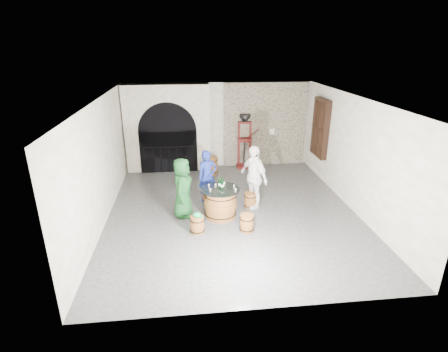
{
  "coord_description": "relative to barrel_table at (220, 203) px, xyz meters",
  "views": [
    {
      "loc": [
        -1.23,
        -9.0,
        4.61
      ],
      "look_at": [
        -0.22,
        0.12,
        1.05
      ],
      "focal_mm": 28.0,
      "sensor_mm": 36.0,
      "label": 1
    }
  ],
  "objects": [
    {
      "name": "tasting_glass_c",
      "position": [
        -0.12,
        0.14,
        0.47
      ],
      "size": [
        0.05,
        0.05,
        0.1
      ],
      "primitive_type": null,
      "color": "orange",
      "rests_on": "barrel_table"
    },
    {
      "name": "barrel_table",
      "position": [
        0.0,
        0.0,
        0.0
      ],
      "size": [
        1.09,
        1.09,
        0.84
      ],
      "color": "brown",
      "rests_on": "ground"
    },
    {
      "name": "green_cap",
      "position": [
        -0.67,
        -0.81,
        0.09
      ],
      "size": [
        0.25,
        0.2,
        0.11
      ],
      "color": "#0C8649",
      "rests_on": "barrel_stool_near_left"
    },
    {
      "name": "wall_right",
      "position": [
        3.86,
        0.3,
        1.18
      ],
      "size": [
        0.0,
        8.0,
        8.0
      ],
      "primitive_type": "plane",
      "rotation": [
        1.57,
        0.0,
        -1.57
      ],
      "color": "white",
      "rests_on": "ground"
    },
    {
      "name": "control_box",
      "position": [
        2.41,
        4.16,
        0.93
      ],
      "size": [
        0.18,
        0.1,
        0.22
      ],
      "primitive_type": "cube",
      "color": "silver",
      "rests_on": "wall_back"
    },
    {
      "name": "tasting_glass_e",
      "position": [
        0.39,
        -0.23,
        0.47
      ],
      "size": [
        0.05,
        0.05,
        0.1
      ],
      "primitive_type": null,
      "color": "orange",
      "rests_on": "barrel_table"
    },
    {
      "name": "stone_facing_panel",
      "position": [
        2.16,
        4.24,
        1.18
      ],
      "size": [
        3.2,
        0.12,
        3.18
      ],
      "primitive_type": "cube",
      "color": "#9E947D",
      "rests_on": "ground"
    },
    {
      "name": "barrel_stool_near_left",
      "position": [
        -0.68,
        -0.81,
        -0.19
      ],
      "size": [
        0.38,
        0.38,
        0.46
      ],
      "color": "brown",
      "rests_on": "ground"
    },
    {
      "name": "corking_press",
      "position": [
        1.33,
        3.99,
        0.78
      ],
      "size": [
        0.85,
        0.48,
        2.06
      ],
      "rotation": [
        0.0,
        0.0,
        -0.04
      ],
      "color": "#4F100D",
      "rests_on": "ground"
    },
    {
      "name": "wall_back",
      "position": [
        0.36,
        4.3,
        1.18
      ],
      "size": [
        8.0,
        0.0,
        8.0
      ],
      "primitive_type": "plane",
      "rotation": [
        1.57,
        0.0,
        0.0
      ],
      "color": "white",
      "rests_on": "ground"
    },
    {
      "name": "ground",
      "position": [
        0.36,
        0.3,
        -0.42
      ],
      "size": [
        8.0,
        8.0,
        0.0
      ],
      "primitive_type": "plane",
      "color": "#303033",
      "rests_on": "ground"
    },
    {
      "name": "wine_bottle_right",
      "position": [
        0.07,
        0.11,
        0.55
      ],
      "size": [
        0.08,
        0.08,
        0.32
      ],
      "color": "black",
      "rests_on": "barrel_table"
    },
    {
      "name": "wine_bottle_center",
      "position": [
        0.05,
        -0.0,
        0.55
      ],
      "size": [
        0.08,
        0.08,
        0.32
      ],
      "color": "black",
      "rests_on": "barrel_table"
    },
    {
      "name": "tasting_glass_f",
      "position": [
        -0.3,
        0.14,
        0.47
      ],
      "size": [
        0.05,
        0.05,
        0.1
      ],
      "primitive_type": null,
      "color": "orange",
      "rests_on": "barrel_table"
    },
    {
      "name": "person_green",
      "position": [
        -1.03,
        0.16,
        0.43
      ],
      "size": [
        0.71,
        0.93,
        1.7
      ],
      "primitive_type": "imported",
      "rotation": [
        0.0,
        0.0,
        1.34
      ],
      "color": "#11401A",
      "rests_on": "ground"
    },
    {
      "name": "barrel_stool_right",
      "position": [
        0.94,
        0.49,
        -0.19
      ],
      "size": [
        0.38,
        0.38,
        0.46
      ],
      "color": "brown",
      "rests_on": "ground"
    },
    {
      "name": "wall_left",
      "position": [
        -3.14,
        0.3,
        1.18
      ],
      "size": [
        0.0,
        8.0,
        8.0
      ],
      "primitive_type": "plane",
      "rotation": [
        1.57,
        0.0,
        1.57
      ],
      "color": "white",
      "rests_on": "ground"
    },
    {
      "name": "tasting_glass_a",
      "position": [
        -0.29,
        -0.16,
        0.47
      ],
      "size": [
        0.05,
        0.05,
        0.1
      ],
      "primitive_type": null,
      "color": "orange",
      "rests_on": "barrel_table"
    },
    {
      "name": "shuttered_window",
      "position": [
        3.74,
        2.7,
        1.38
      ],
      "size": [
        0.23,
        1.1,
        2.0
      ],
      "color": "black",
      "rests_on": "wall_right"
    },
    {
      "name": "barrel_stool_near_right",
      "position": [
        0.6,
        -0.87,
        -0.19
      ],
      "size": [
        0.38,
        0.38,
        0.46
      ],
      "color": "brown",
      "rests_on": "ground"
    },
    {
      "name": "tasting_glass_d",
      "position": [
        0.14,
        0.24,
        0.47
      ],
      "size": [
        0.05,
        0.05,
        0.1
      ],
      "primitive_type": null,
      "color": "orange",
      "rests_on": "barrel_table"
    },
    {
      "name": "barrel_stool_left",
      "position": [
        -1.04,
        0.16,
        -0.19
      ],
      "size": [
        0.38,
        0.38,
        0.46
      ],
      "color": "brown",
      "rests_on": "ground"
    },
    {
      "name": "side_barrel",
      "position": [
        0.01,
        3.4,
        -0.09
      ],
      "size": [
        0.49,
        0.49,
        0.65
      ],
      "rotation": [
        0.0,
        0.0,
        0.12
      ],
      "color": "brown",
      "rests_on": "ground"
    },
    {
      "name": "person_white",
      "position": [
        1.02,
        0.53,
        0.52
      ],
      "size": [
        0.93,
        1.18,
        1.88
      ],
      "primitive_type": "imported",
      "rotation": [
        0.0,
        0.0,
        -1.07
      ],
      "color": "white",
      "rests_on": "ground"
    },
    {
      "name": "barrel_stool_far",
      "position": [
        -0.27,
        1.02,
        -0.19
      ],
      "size": [
        0.38,
        0.38,
        0.46
      ],
      "color": "brown",
      "rests_on": "ground"
    },
    {
      "name": "person_blue",
      "position": [
        -0.28,
        1.06,
        0.39
      ],
      "size": [
        0.67,
        0.53,
        1.61
      ],
      "primitive_type": "imported",
      "rotation": [
        0.0,
        0.0,
        0.27
      ],
      "color": "navy",
      "rests_on": "ground"
    },
    {
      "name": "wall_front",
      "position": [
        0.36,
        -3.7,
        1.18
      ],
      "size": [
        8.0,
        0.0,
        8.0
      ],
      "primitive_type": "plane",
      "rotation": [
        -1.57,
        0.0,
        0.0
      ],
      "color": "white",
      "rests_on": "ground"
    },
    {
      "name": "arched_opening",
      "position": [
        -1.54,
        4.03,
        1.17
      ],
      "size": [
        3.1,
        0.6,
        3.19
      ],
      "color": "white",
      "rests_on": "ground"
    },
    {
      "name": "wine_bottle_left",
      "position": [
        -0.01,
        0.1,
        0.55
      ],
      "size": [
        0.08,
        0.08,
        0.32
      ],
      "color": "black",
      "rests_on": "barrel_table"
    },
    {
      "name": "ceiling",
      "position": [
        0.36,
        0.3,
        2.78
      ],
      "size": [
        8.0,
        8.0,
        0.0
      ],
      "primitive_type": "plane",
      "rotation": [
        3.14,
        0.0,
        0.0
      ],
      "color": "beige",
      "rests_on": "wall_back"
    },
    {
      "name": "tasting_glass_b",
      "position": [
        0.38,
        0.02,
        0.47
      ],
      "size": [
        0.05,
        0.05,
        0.1
      ],
      "primitive_type": null,
      "color": "orange",
      "rests_on": "barrel_table"
    }
  ]
}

